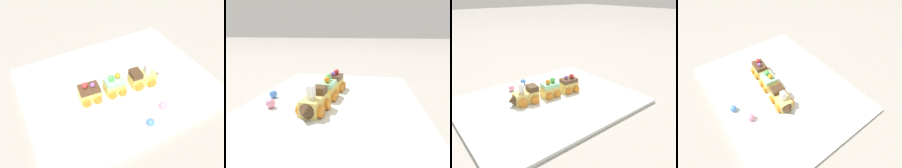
{
  "view_description": "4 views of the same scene",
  "coord_description": "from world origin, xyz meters",
  "views": [
    {
      "loc": [
        -0.26,
        -0.45,
        0.53
      ],
      "look_at": [
        -0.04,
        -0.03,
        0.05
      ],
      "focal_mm": 35.0,
      "sensor_mm": 36.0,
      "label": 1
    },
    {
      "loc": [
        0.46,
        0.1,
        0.21
      ],
      "look_at": [
        0.0,
        0.01,
        0.07
      ],
      "focal_mm": 28.0,
      "sensor_mm": 36.0,
      "label": 2
    },
    {
      "loc": [
        0.4,
        0.59,
        0.38
      ],
      "look_at": [
        -0.04,
        0.04,
        0.08
      ],
      "focal_mm": 35.0,
      "sensor_mm": 36.0,
      "label": 3
    },
    {
      "loc": [
        0.4,
        -0.24,
        0.53
      ],
      "look_at": [
        0.04,
        0.03,
        0.05
      ],
      "focal_mm": 28.0,
      "sensor_mm": 36.0,
      "label": 4
    }
  ],
  "objects": [
    {
      "name": "gumball_blue",
      "position": [
        0.0,
        -0.19,
        0.02
      ],
      "size": [
        0.02,
        0.02,
        0.02
      ],
      "primitive_type": "sphere",
      "color": "#4C84E0",
      "rests_on": "display_board"
    },
    {
      "name": "cake_train_locomotive",
      "position": [
        0.08,
        -0.04,
        0.04
      ],
      "size": [
        0.11,
        0.07,
        0.08
      ],
      "rotation": [
        0.0,
        0.0,
        -0.09
      ],
      "color": "#EACC66",
      "rests_on": "display_board"
    },
    {
      "name": "display_board",
      "position": [
        0.0,
        0.0,
        0.01
      ],
      "size": [
        0.62,
        0.48,
        0.01
      ],
      "primitive_type": "cube",
      "color": "silver",
      "rests_on": "ground_plane"
    },
    {
      "name": "cake_car_mint",
      "position": [
        -0.03,
        -0.03,
        0.04
      ],
      "size": [
        0.07,
        0.07,
        0.07
      ],
      "rotation": [
        0.0,
        0.0,
        -0.09
      ],
      "color": "#EACC66",
      "rests_on": "display_board"
    },
    {
      "name": "ground_plane",
      "position": [
        0.0,
        0.0,
        0.0
      ],
      "size": [
        10.0,
        10.0,
        0.0
      ],
      "primitive_type": "plane",
      "color": "gray"
    },
    {
      "name": "gumball_pink",
      "position": [
        0.07,
        -0.16,
        0.02
      ],
      "size": [
        0.03,
        0.03,
        0.03
      ],
      "primitive_type": "sphere",
      "color": "pink",
      "rests_on": "display_board"
    },
    {
      "name": "cake_car_chocolate",
      "position": [
        -0.11,
        -0.02,
        0.04
      ],
      "size": [
        0.07,
        0.07,
        0.07
      ],
      "rotation": [
        0.0,
        0.0,
        -0.09
      ],
      "color": "#EACC66",
      "rests_on": "display_board"
    }
  ]
}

